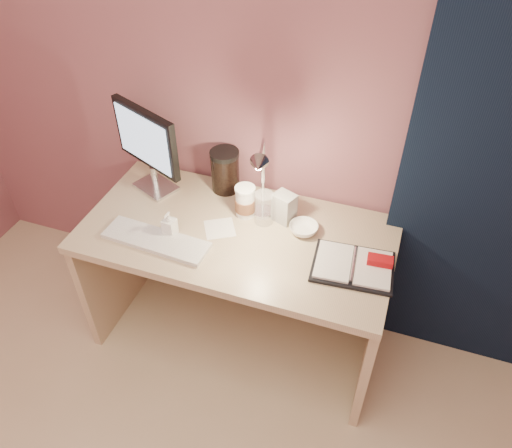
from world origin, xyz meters
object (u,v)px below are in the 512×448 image
(desk, at_px, (243,256))
(bowl, at_px, (304,229))
(keyboard, at_px, (156,240))
(product_box, at_px, (284,207))
(lotion_bottle, at_px, (169,224))
(clear_cup, at_px, (264,208))
(planner, at_px, (355,265))
(monitor, at_px, (149,143))
(coffee_cup, at_px, (245,202))
(desk_lamp, at_px, (250,178))
(dark_jar, at_px, (225,173))

(desk, bearing_deg, bowl, 4.74)
(keyboard, bearing_deg, product_box, 37.44)
(bowl, relative_size, lotion_bottle, 1.08)
(clear_cup, bearing_deg, keyboard, -144.29)
(lotion_bottle, bearing_deg, planner, 4.51)
(monitor, bearing_deg, desk, 12.37)
(monitor, distance_m, product_box, 0.70)
(coffee_cup, height_order, desk_lamp, desk_lamp)
(clear_cup, bearing_deg, bowl, -4.10)
(keyboard, xyz_separation_m, planner, (0.85, 0.13, 0.00))
(lotion_bottle, height_order, desk_lamp, desk_lamp)
(keyboard, relative_size, planner, 1.36)
(product_box, bearing_deg, keyboard, -123.62)
(keyboard, height_order, desk_lamp, desk_lamp)
(coffee_cup, distance_m, clear_cup, 0.10)
(monitor, xyz_separation_m, dark_jar, (0.33, 0.11, -0.17))
(lotion_bottle, xyz_separation_m, product_box, (0.45, 0.26, 0.01))
(lotion_bottle, bearing_deg, desk, 33.73)
(coffee_cup, relative_size, desk_lamp, 0.37)
(desk_lamp, bearing_deg, product_box, 23.78)
(planner, height_order, product_box, product_box)
(planner, bearing_deg, product_box, 147.34)
(planner, xyz_separation_m, clear_cup, (-0.45, 0.16, 0.06))
(desk, bearing_deg, planner, -12.27)
(coffee_cup, height_order, dark_jar, dark_jar)
(desk, distance_m, desk_lamp, 0.49)
(monitor, height_order, planner, monitor)
(clear_cup, relative_size, bowl, 1.19)
(keyboard, bearing_deg, desk_lamp, 36.80)
(planner, distance_m, clear_cup, 0.48)
(lotion_bottle, xyz_separation_m, desk_lamp, (0.32, 0.17, 0.21))
(keyboard, bearing_deg, bowl, 28.09)
(dark_jar, distance_m, desk_lamp, 0.35)
(desk, xyz_separation_m, clear_cup, (0.09, 0.04, 0.30))
(monitor, xyz_separation_m, clear_cup, (0.59, -0.06, -0.18))
(lotion_bottle, bearing_deg, dark_jar, 74.46)
(desk, distance_m, lotion_bottle, 0.43)
(keyboard, distance_m, lotion_bottle, 0.09)
(bowl, xyz_separation_m, dark_jar, (-0.45, 0.18, 0.08))
(clear_cup, bearing_deg, desk, -157.87)
(lotion_bottle, bearing_deg, product_box, 30.16)
(lotion_bottle, relative_size, product_box, 0.84)
(coffee_cup, bearing_deg, dark_jar, 135.94)
(monitor, relative_size, dark_jar, 2.28)
(desk, bearing_deg, product_box, 24.03)
(dark_jar, bearing_deg, product_box, -21.11)
(dark_jar, bearing_deg, planner, -24.79)
(coffee_cup, bearing_deg, monitor, 174.89)
(monitor, relative_size, bowl, 3.40)
(desk, bearing_deg, clear_cup, 22.13)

